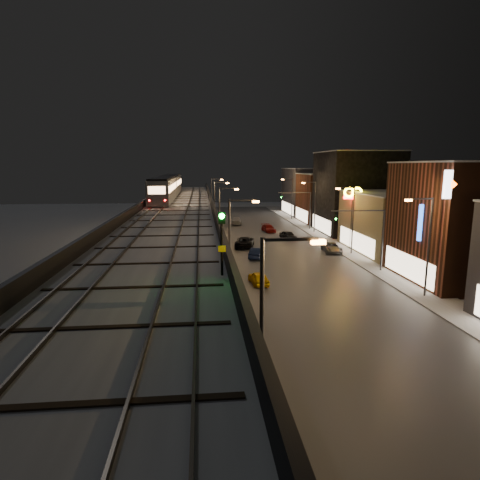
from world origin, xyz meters
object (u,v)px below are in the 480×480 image
car_mid_silver (245,242)px  car_mid_dark (236,221)px  car_near_white (257,253)px  rail_signal (222,231)px  car_onc_dark (332,248)px  subway_train (168,186)px  sign_citgo (455,201)px  car_taxi (259,278)px  car_onc_red (288,236)px  car_onc_white (269,229)px

car_mid_silver → car_mid_dark: bearing=-80.9°
car_near_white → car_mid_silver: car_mid_silver is taller
rail_signal → car_onc_dark: rail_signal is taller
car_mid_dark → car_onc_dark: car_mid_dark is taller
subway_train → sign_citgo: 45.17m
car_mid_silver → subway_train: bearing=-33.4°
car_taxi → car_onc_red: size_ratio=0.95×
subway_train → sign_citgo: (27.00, -36.21, 0.40)m
subway_train → car_taxi: (11.07, -30.18, -7.70)m
car_taxi → car_mid_dark: (1.47, 41.76, 0.09)m
car_onc_dark → sign_citgo: (3.84, -19.91, 8.08)m
subway_train → car_mid_dark: (12.53, 11.58, -7.60)m
car_onc_white → car_onc_red: car_onc_red is taller
sign_citgo → car_onc_red: bearing=104.3°
car_onc_dark → sign_citgo: bearing=-74.1°
subway_train → car_mid_silver: size_ratio=6.38×
car_mid_dark → car_onc_white: bearing=123.5°
car_taxi → car_onc_dark: size_ratio=0.79×
car_taxi → car_mid_silver: 18.69m
subway_train → car_onc_white: size_ratio=8.11×
car_onc_dark → car_mid_dark: bearing=115.8°
car_mid_dark → car_onc_dark: size_ratio=1.07×
car_taxi → car_mid_silver: car_mid_silver is taller
car_mid_silver → car_onc_dark: 12.40m
car_mid_silver → car_onc_red: car_mid_silver is taller
sign_citgo → car_onc_dark: bearing=100.9°
car_onc_white → sign_citgo: 39.95m
rail_signal → car_mid_dark: size_ratio=0.59×
car_mid_silver → sign_citgo: 30.13m
rail_signal → car_onc_red: size_ratio=0.76×
subway_train → rail_signal: bearing=-82.7°
car_taxi → sign_citgo: (15.93, -6.03, 8.10)m
sign_citgo → car_taxi: bearing=159.3°
car_onc_red → sign_citgo: (7.68, -30.04, 8.07)m
rail_signal → car_onc_white: bearing=78.0°
car_mid_dark → car_onc_dark: (10.62, -27.88, -0.08)m
car_mid_dark → sign_citgo: bearing=113.8°
rail_signal → car_mid_dark: (6.13, 61.80, -8.02)m
car_mid_silver → sign_citgo: bearing=132.8°
car_taxi → sign_citgo: bearing=152.8°
car_mid_dark → car_onc_white: (4.92, -9.85, -0.11)m
car_taxi → car_onc_white: bearing=-107.8°
rail_signal → car_onc_white: size_ratio=0.70×
subway_train → car_onc_white: subway_train is taller
subway_train → car_mid_dark: subway_train is taller
rail_signal → sign_citgo: bearing=34.2°
car_taxi → car_onc_white: car_taxi is taller
subway_train → car_mid_silver: subway_train is taller
car_onc_dark → sign_citgo: 21.83m
car_taxi → car_mid_dark: bearing=-98.5°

